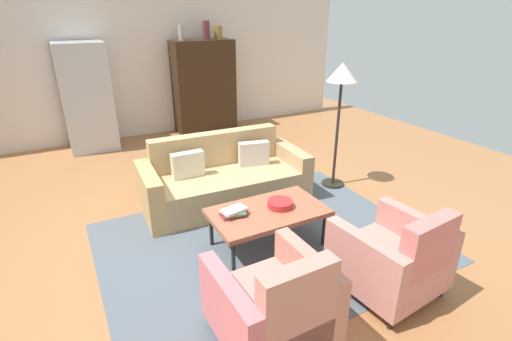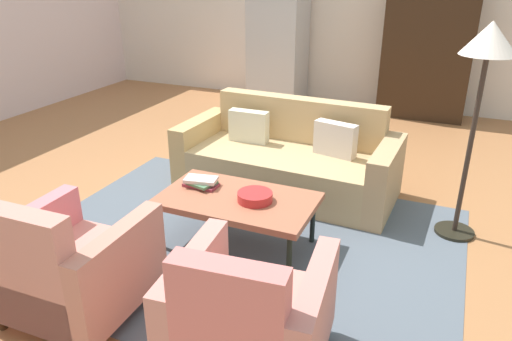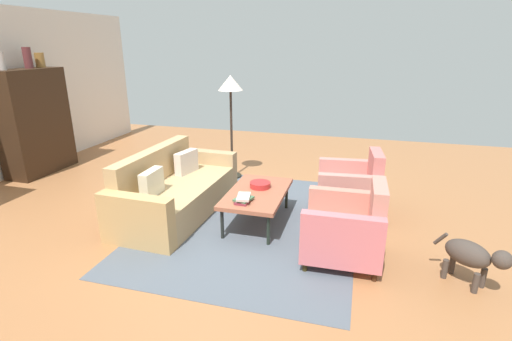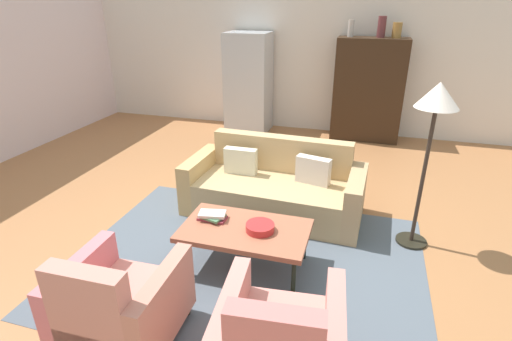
# 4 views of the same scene
# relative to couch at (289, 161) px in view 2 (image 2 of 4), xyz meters

# --- Properties ---
(ground_plane) EXTENTS (10.57, 10.57, 0.00)m
(ground_plane) POSITION_rel_couch_xyz_m (-0.22, -0.52, -0.29)
(ground_plane) COLOR #A76C41
(wall_back) EXTENTS (8.80, 0.12, 2.80)m
(wall_back) POSITION_rel_couch_xyz_m (-0.22, 3.44, 1.11)
(wall_back) COLOR silver
(wall_back) RESTS_ON ground
(area_rug) EXTENTS (3.40, 2.60, 0.01)m
(area_rug) POSITION_rel_couch_xyz_m (-0.00, -1.14, -0.28)
(area_rug) COLOR #535D67
(area_rug) RESTS_ON ground
(couch) EXTENTS (2.14, 0.99, 0.86)m
(couch) POSITION_rel_couch_xyz_m (0.00, 0.00, 0.00)
(couch) COLOR tan
(couch) RESTS_ON ground
(coffee_table) EXTENTS (1.20, 0.70, 0.43)m
(coffee_table) POSITION_rel_couch_xyz_m (-0.00, -1.19, 0.10)
(coffee_table) COLOR black
(coffee_table) RESTS_ON ground
(armchair_left) EXTENTS (0.82, 0.82, 0.88)m
(armchair_left) POSITION_rel_couch_xyz_m (-0.60, -2.35, 0.06)
(armchair_left) COLOR #2F2811
(armchair_left) RESTS_ON ground
(armchair_right) EXTENTS (0.87, 0.87, 0.88)m
(armchair_right) POSITION_rel_couch_xyz_m (0.60, -2.35, 0.06)
(armchair_right) COLOR #321B16
(armchair_right) RESTS_ON ground
(fruit_bowl) EXTENTS (0.27, 0.27, 0.07)m
(fruit_bowl) POSITION_rel_couch_xyz_m (0.14, -1.19, 0.17)
(fruit_bowl) COLOR #B72929
(fruit_bowl) RESTS_ON coffee_table
(book_stack) EXTENTS (0.28, 0.22, 0.07)m
(book_stack) POSITION_rel_couch_xyz_m (-0.36, -1.12, 0.18)
(book_stack) COLOR maroon
(book_stack) RESTS_ON coffee_table
(cabinet) EXTENTS (1.20, 0.51, 1.80)m
(cabinet) POSITION_rel_couch_xyz_m (0.94, 3.10, 0.61)
(cabinet) COLOR #311F12
(cabinet) RESTS_ON ground
(refrigerator) EXTENTS (0.80, 0.73, 1.85)m
(refrigerator) POSITION_rel_couch_xyz_m (-1.26, 2.99, 0.64)
(refrigerator) COLOR #B7BABF
(refrigerator) RESTS_ON ground
(floor_lamp) EXTENTS (0.40, 0.40, 1.72)m
(floor_lamp) POSITION_rel_couch_xyz_m (1.59, -0.30, 1.16)
(floor_lamp) COLOR black
(floor_lamp) RESTS_ON ground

